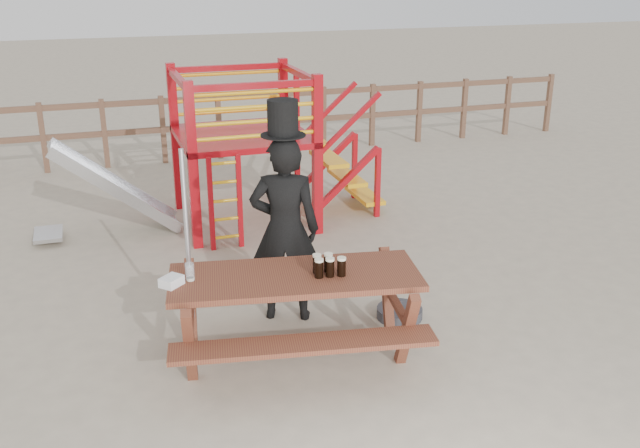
{
  "coord_description": "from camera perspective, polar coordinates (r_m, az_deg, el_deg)",
  "views": [
    {
      "loc": [
        -1.77,
        -5.64,
        3.43
      ],
      "look_at": [
        0.37,
        0.8,
        0.9
      ],
      "focal_mm": 40.0,
      "sensor_mm": 36.0,
      "label": 1
    }
  ],
  "objects": [
    {
      "name": "parasol_base",
      "position": [
        7.34,
        6.38,
        -7.07
      ],
      "size": [
        0.46,
        0.46,
        0.2
      ],
      "color": "#333337",
      "rests_on": "ground"
    },
    {
      "name": "ground",
      "position": [
        6.84,
        -0.85,
        -9.69
      ],
      "size": [
        60.0,
        60.0,
        0.0
      ],
      "primitive_type": "plane",
      "color": "tan",
      "rests_on": "ground"
    },
    {
      "name": "picnic_table",
      "position": [
        6.37,
        -1.97,
        -6.61
      ],
      "size": [
        2.41,
        1.86,
        0.85
      ],
      "rotation": [
        0.0,
        0.0,
        -0.17
      ],
      "color": "brown",
      "rests_on": "ground"
    },
    {
      "name": "metal_pole",
      "position": [
        6.44,
        -10.49,
        -2.43
      ],
      "size": [
        0.04,
        0.04,
        1.93
      ],
      "primitive_type": "cylinder",
      "color": "#B2B2B7",
      "rests_on": "ground"
    },
    {
      "name": "back_fence",
      "position": [
        13.05,
        -10.29,
        8.17
      ],
      "size": [
        15.09,
        0.09,
        1.2
      ],
      "color": "brown",
      "rests_on": "ground"
    },
    {
      "name": "man_with_hat",
      "position": [
        6.96,
        -2.84,
        -0.06
      ],
      "size": [
        0.8,
        0.66,
        2.22
      ],
      "rotation": [
        0.0,
        0.0,
        2.8
      ],
      "color": "black",
      "rests_on": "ground"
    },
    {
      "name": "stout_pints",
      "position": [
        6.19,
        0.58,
        -3.34
      ],
      "size": [
        0.27,
        0.21,
        0.17
      ],
      "color": "black",
      "rests_on": "picnic_table"
    },
    {
      "name": "paper_bag",
      "position": [
        6.14,
        -11.79,
        -4.51
      ],
      "size": [
        0.23,
        0.22,
        0.08
      ],
      "primitive_type": "cube",
      "rotation": [
        0.0,
        0.0,
        0.73
      ],
      "color": "white",
      "rests_on": "picnic_table"
    },
    {
      "name": "empty_glasses",
      "position": [
        6.2,
        -10.37,
        -3.83
      ],
      "size": [
        0.08,
        0.09,
        0.15
      ],
      "color": "silver",
      "rests_on": "picnic_table"
    },
    {
      "name": "playground_fort",
      "position": [
        9.71,
        -6.61,
        6.23
      ],
      "size": [
        4.71,
        1.84,
        2.1
      ],
      "color": "#AA0B13",
      "rests_on": "ground"
    }
  ]
}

